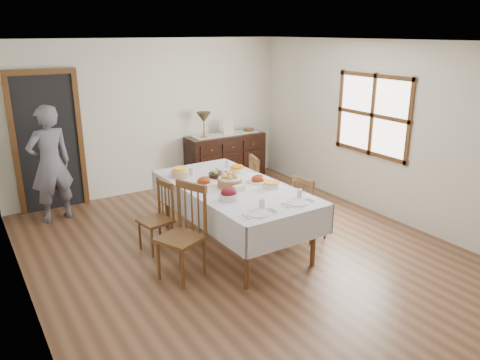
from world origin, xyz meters
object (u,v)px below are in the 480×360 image
chair_left_far (158,216)px  chair_right_far (262,188)px  table_lamp (204,118)px  sideboard (225,158)px  person (50,160)px  chair_left_near (184,231)px  chair_right_near (308,208)px  dining_table (233,193)px

chair_left_far → chair_right_far: bearing=83.2°
chair_right_far → table_lamp: size_ratio=2.16×
sideboard → person: bearing=-174.5°
sideboard → table_lamp: 0.92m
chair_left_near → chair_right_near: (1.84, 0.02, -0.10)m
chair_left_far → chair_right_far: (1.68, 0.09, 0.05)m
sideboard → chair_right_far: bearing=-104.6°
dining_table → sideboard: sideboard is taller
chair_left_near → chair_right_near: bearing=67.9°
dining_table → sideboard: (1.31, 2.44, -0.28)m
dining_table → chair_left_far: 1.00m
sideboard → person: 3.17m
chair_right_near → chair_right_far: bearing=-0.0°
table_lamp → chair_right_far: bearing=-91.7°
chair_right_far → person: size_ratio=0.54×
table_lamp → chair_left_near: bearing=-121.9°
chair_left_far → person: 2.02m
chair_right_near → person: 3.76m
chair_right_near → person: bearing=38.4°
chair_left_near → chair_left_far: 0.82m
chair_right_near → table_lamp: bearing=-7.4°
dining_table → chair_left_far: bearing=153.7°
chair_left_far → sideboard: chair_left_far is taller
chair_left_near → dining_table: bearing=91.3°
chair_left_far → sideboard: bearing=123.2°
chair_right_near → dining_table: bearing=58.9°
chair_left_near → person: size_ratio=0.59×
sideboard → person: person is taller
sideboard → chair_right_near: bearing=-97.4°
person → chair_left_far: bearing=105.8°
dining_table → chair_right_far: 0.97m
chair_right_far → person: 3.11m
chair_left_near → table_lamp: bearing=125.3°
chair_left_far → chair_right_near: size_ratio=1.00×
dining_table → chair_right_near: chair_right_near is taller
sideboard → chair_left_near: bearing=-127.8°
chair_left_near → chair_right_far: 1.92m
chair_right_near → sideboard: (0.37, 2.82, -0.01)m
chair_right_near → chair_right_far: (-0.14, 0.88, 0.05)m
chair_right_far → chair_left_near: bearing=133.5°
dining_table → chair_left_near: chair_left_near is taller
chair_right_near → chair_right_far: 0.89m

